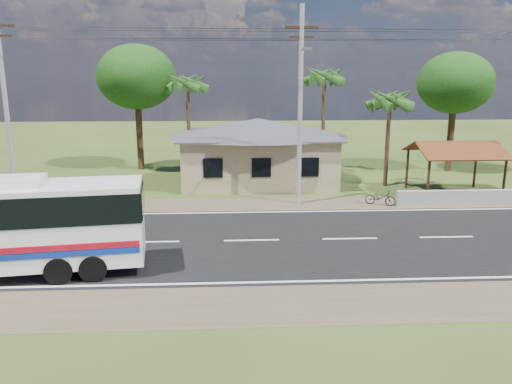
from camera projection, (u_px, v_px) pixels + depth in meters
The scene contains 12 objects.
ground at pixel (252, 241), 22.54m from camera, with size 120.00×120.00×0.00m, color #2D4017.
road at pixel (252, 240), 22.54m from camera, with size 120.00×16.00×0.03m.
house at pixel (258, 144), 34.62m from camera, with size 12.40×10.00×5.00m.
waiting_shed at pixel (455, 151), 30.83m from camera, with size 5.20×4.48×3.35m.
concrete_barrier at pixel (457, 198), 28.48m from camera, with size 7.00×0.30×0.90m, color #9E9E99.
utility_poles at pixel (294, 103), 27.65m from camera, with size 32.80×2.22×11.00m.
palm_near at pixel (390, 100), 32.40m from camera, with size 2.80×2.80×6.70m.
palm_mid at pixel (325, 77), 36.26m from camera, with size 2.80×2.80×8.20m.
palm_far at pixel (187, 84), 36.36m from camera, with size 2.80×2.80×7.70m.
tree_behind_house at pixel (137, 77), 38.00m from camera, with size 6.00×6.00×9.61m.
tree_behind_shed at pixel (455, 83), 37.36m from camera, with size 5.60×5.60×9.02m.
motorcycle at pixel (380, 198), 28.57m from camera, with size 0.60×1.72×0.90m, color black.
Camera 1 is at (-0.90, -21.41, 7.32)m, focal length 35.00 mm.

